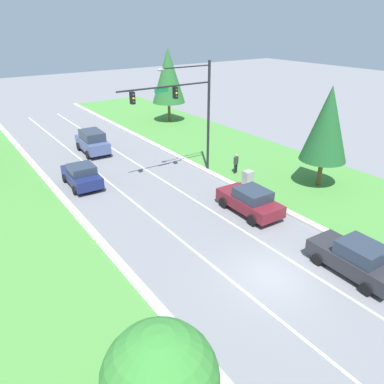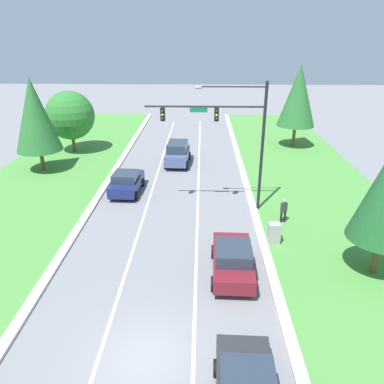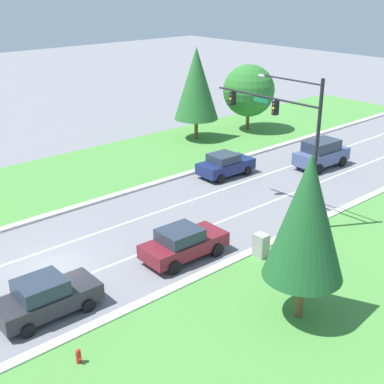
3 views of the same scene
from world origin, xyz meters
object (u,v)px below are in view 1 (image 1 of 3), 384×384
object	(u,v)px
slate_blue_suv	(92,142)
oak_near_left_tree	(160,380)
charcoal_sedan	(356,258)
navy_sedan	(82,175)
pedestrian	(236,163)
traffic_signal_mast	(186,104)
conifer_far_right_tree	(168,76)
utility_cabinet	(248,179)
conifer_near_right_tree	(327,124)
burgundy_sedan	(250,201)

from	to	relation	value
slate_blue_suv	oak_near_left_tree	bearing A→B (deg)	-104.25
charcoal_sedan	navy_sedan	world-z (taller)	charcoal_sedan
pedestrian	traffic_signal_mast	bearing A→B (deg)	-48.20
slate_blue_suv	conifer_far_right_tree	world-z (taller)	conifer_far_right_tree
navy_sedan	utility_cabinet	size ratio (longest dim) A/B	3.28
charcoal_sedan	conifer_near_right_tree	distance (m)	11.40
utility_cabinet	charcoal_sedan	bearing A→B (deg)	-104.34
navy_sedan	utility_cabinet	world-z (taller)	navy_sedan
charcoal_sedan	conifer_near_right_tree	xyz separation A→B (m)	(7.30, 7.86, 3.85)
traffic_signal_mast	navy_sedan	bearing A→B (deg)	159.89
navy_sedan	slate_blue_suv	xyz separation A→B (m)	(3.48, 6.78, 0.24)
utility_cabinet	pedestrian	world-z (taller)	pedestrian
traffic_signal_mast	slate_blue_suv	xyz separation A→B (m)	(-4.06, 9.54, -4.62)
burgundy_sedan	conifer_near_right_tree	size ratio (longest dim) A/B	0.63
burgundy_sedan	oak_near_left_tree	size ratio (longest dim) A/B	1.05
charcoal_sedan	pedestrian	distance (m)	13.71
pedestrian	oak_near_left_tree	world-z (taller)	oak_near_left_tree
navy_sedan	charcoal_sedan	bearing A→B (deg)	-65.77
charcoal_sedan	burgundy_sedan	size ratio (longest dim) A/B	0.97
navy_sedan	oak_near_left_tree	size ratio (longest dim) A/B	0.98
pedestrian	oak_near_left_tree	size ratio (longest dim) A/B	0.39
charcoal_sedan	oak_near_left_tree	bearing A→B (deg)	-169.85
traffic_signal_mast	conifer_near_right_tree	world-z (taller)	traffic_signal_mast
navy_sedan	slate_blue_suv	distance (m)	7.62
traffic_signal_mast	navy_sedan	world-z (taller)	traffic_signal_mast
conifer_near_right_tree	charcoal_sedan	bearing A→B (deg)	-132.91
navy_sedan	conifer_far_right_tree	bearing A→B (deg)	41.84
traffic_signal_mast	conifer_near_right_tree	xyz separation A→B (m)	(6.95, -7.30, -1.00)
conifer_near_right_tree	pedestrian	bearing A→B (deg)	123.66
pedestrian	oak_near_left_tree	distance (m)	21.74
conifer_far_right_tree	oak_near_left_tree	bearing A→B (deg)	-121.90
oak_near_left_tree	traffic_signal_mast	bearing A→B (deg)	54.08
navy_sedan	conifer_near_right_tree	world-z (taller)	conifer_near_right_tree
conifer_near_right_tree	burgundy_sedan	bearing A→B (deg)	-177.90
charcoal_sedan	slate_blue_suv	xyz separation A→B (m)	(-3.71, 24.69, 0.23)
navy_sedan	utility_cabinet	bearing A→B (deg)	-34.00
burgundy_sedan	conifer_far_right_tree	world-z (taller)	conifer_far_right_tree
oak_near_left_tree	slate_blue_suv	bearing A→B (deg)	72.78
traffic_signal_mast	slate_blue_suv	distance (m)	11.35
navy_sedan	pedestrian	xyz separation A→B (m)	(10.95, -4.73, 0.10)
charcoal_sedan	utility_cabinet	distance (m)	10.96
slate_blue_suv	conifer_far_right_tree	size ratio (longest dim) A/B	0.54
traffic_signal_mast	utility_cabinet	world-z (taller)	traffic_signal_mast
charcoal_sedan	navy_sedan	distance (m)	19.30
utility_cabinet	conifer_far_right_tree	distance (m)	21.30
utility_cabinet	conifer_far_right_tree	bearing A→B (deg)	74.51
navy_sedan	pedestrian	world-z (taller)	pedestrian
slate_blue_suv	conifer_near_right_tree	bearing A→B (deg)	-53.84
utility_cabinet	traffic_signal_mast	bearing A→B (deg)	117.54
oak_near_left_tree	navy_sedan	bearing A→B (deg)	76.52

